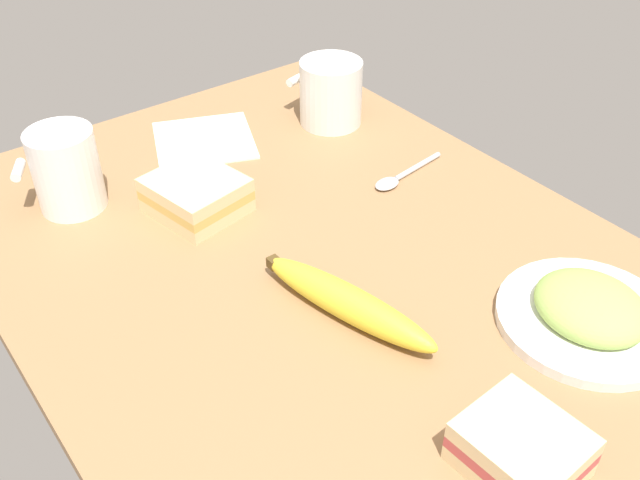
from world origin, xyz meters
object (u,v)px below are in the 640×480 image
(paper_napkin, at_px, (204,140))
(sandwich_side, at_px, (521,450))
(spoon, at_px, (399,177))
(plate_of_food, at_px, (589,312))
(coffee_mug_black, at_px, (331,92))
(coffee_mug_milky, at_px, (66,169))
(sandwich_main, at_px, (196,195))
(banana, at_px, (347,302))

(paper_napkin, bearing_deg, sandwich_side, -5.85)
(spoon, bearing_deg, sandwich_side, -29.39)
(plate_of_food, bearing_deg, coffee_mug_black, 173.66)
(plate_of_food, distance_m, coffee_mug_black, 0.49)
(coffee_mug_milky, distance_m, sandwich_main, 0.16)
(spoon, bearing_deg, coffee_mug_milky, -118.91)
(plate_of_food, relative_size, spoon, 1.45)
(sandwich_main, bearing_deg, sandwich_side, 3.20)
(coffee_mug_milky, relative_size, banana, 0.48)
(sandwich_main, xyz_separation_m, sandwich_side, (0.48, 0.03, 0.00))
(plate_of_food, bearing_deg, paper_napkin, -167.55)
(coffee_mug_milky, bearing_deg, paper_napkin, 101.32)
(banana, height_order, spoon, banana)
(banana, relative_size, spoon, 1.71)
(plate_of_food, height_order, spoon, plate_of_food)
(coffee_mug_milky, bearing_deg, plate_of_food, 32.77)
(spoon, bearing_deg, coffee_mug_black, 172.06)
(sandwich_side, relative_size, spoon, 0.77)
(sandwich_side, bearing_deg, coffee_mug_milky, -166.15)
(coffee_mug_black, relative_size, paper_napkin, 0.85)
(banana, bearing_deg, coffee_mug_black, 144.57)
(coffee_mug_black, distance_m, paper_napkin, 0.19)
(sandwich_side, bearing_deg, plate_of_food, 110.58)
(banana, bearing_deg, sandwich_main, -173.74)
(coffee_mug_black, bearing_deg, banana, -35.43)
(spoon, bearing_deg, plate_of_food, -5.43)
(banana, bearing_deg, plate_of_food, 50.09)
(plate_of_food, xyz_separation_m, spoon, (-0.31, 0.03, -0.01))
(spoon, relative_size, paper_napkin, 0.93)
(plate_of_food, xyz_separation_m, sandwich_main, (-0.41, -0.21, 0.01))
(plate_of_food, height_order, sandwich_main, same)
(coffee_mug_milky, distance_m, paper_napkin, 0.22)
(banana, height_order, paper_napkin, banana)
(banana, distance_m, spoon, 0.27)
(banana, distance_m, paper_napkin, 0.40)
(sandwich_side, xyz_separation_m, paper_napkin, (-0.62, 0.06, -0.02))
(coffee_mug_black, bearing_deg, paper_napkin, -109.40)
(coffee_mug_black, distance_m, coffee_mug_milky, 0.38)
(paper_napkin, bearing_deg, sandwich_main, -32.53)
(sandwich_main, height_order, banana, sandwich_main)
(coffee_mug_black, relative_size, spoon, 0.92)
(sandwich_main, distance_m, sandwich_side, 0.48)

